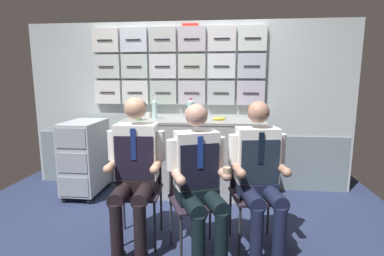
{
  "coord_description": "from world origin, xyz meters",
  "views": [
    {
      "loc": [
        0.47,
        -2.43,
        1.46
      ],
      "look_at": [
        0.19,
        0.18,
        1.0
      ],
      "focal_mm": 27.51,
      "sensor_mm": 36.0,
      "label": 1
    }
  ],
  "objects": [
    {
      "name": "ground",
      "position": [
        0.0,
        0.0,
        -0.02
      ],
      "size": [
        4.8,
        4.8,
        0.04
      ],
      "primitive_type": "cube",
      "color": "#252E4D"
    },
    {
      "name": "paper_cup_blue",
      "position": [
        0.12,
        0.91,
        0.99
      ],
      "size": [
        0.08,
        0.08,
        0.08
      ],
      "color": "navy",
      "rests_on": "galley_counter"
    },
    {
      "name": "sparkling_bottle_green",
      "position": [
        0.09,
        1.01,
        1.07
      ],
      "size": [
        0.08,
        0.08,
        0.27
      ],
      "color": "#ABDADC",
      "rests_on": "galley_counter"
    },
    {
      "name": "folding_chair_right",
      "position": [
        0.75,
        0.09,
        0.54
      ],
      "size": [
        0.47,
        0.47,
        0.87
      ],
      "color": "#2D2D33",
      "rests_on": "ground"
    },
    {
      "name": "folding_chair_left",
      "position": [
        -0.28,
        0.06,
        0.54
      ],
      "size": [
        0.43,
        0.43,
        0.87
      ],
      "color": "#2D2D33",
      "rests_on": "ground"
    },
    {
      "name": "service_trolley",
      "position": [
        -1.22,
        0.93,
        0.5
      ],
      "size": [
        0.4,
        0.65,
        0.93
      ],
      "color": "black",
      "rests_on": "ground"
    },
    {
      "name": "crew_member_left",
      "position": [
        -0.27,
        -0.1,
        0.72
      ],
      "size": [
        0.5,
        0.63,
        1.29
      ],
      "color": "black",
      "rests_on": "ground"
    },
    {
      "name": "water_bottle_tall",
      "position": [
        -0.38,
        1.15,
        1.07
      ],
      "size": [
        0.06,
        0.06,
        0.26
      ],
      "color": "#ADDADD",
      "rests_on": "galley_counter"
    },
    {
      "name": "galley_counter",
      "position": [
        0.11,
        1.09,
        0.47
      ],
      "size": [
        1.73,
        0.53,
        0.95
      ],
      "color": "#9E9F9B",
      "rests_on": "ground"
    },
    {
      "name": "folding_chair_center",
      "position": [
        0.24,
        -0.1,
        0.54
      ],
      "size": [
        0.52,
        0.52,
        0.87
      ],
      "color": "#2D2D33",
      "rests_on": "ground"
    },
    {
      "name": "galley_bulkhead",
      "position": [
        -0.02,
        1.37,
        1.12
      ],
      "size": [
        4.2,
        0.14,
        2.15
      ],
      "color": "#ADB8BB",
      "rests_on": "ground"
    },
    {
      "name": "water_bottle_short",
      "position": [
        -0.54,
        0.98,
        1.07
      ],
      "size": [
        0.07,
        0.07,
        0.25
      ],
      "color": "#4C9E58",
      "rests_on": "galley_counter"
    },
    {
      "name": "snack_banana",
      "position": [
        0.43,
        1.08,
        0.97
      ],
      "size": [
        0.17,
        0.1,
        0.04
      ],
      "color": "yellow",
      "rests_on": "galley_counter"
    },
    {
      "name": "crew_member_center",
      "position": [
        0.3,
        -0.25,
        0.69
      ],
      "size": [
        0.54,
        0.66,
        1.25
      ],
      "color": "black",
      "rests_on": "ground"
    },
    {
      "name": "coffee_cup_spare",
      "position": [
        -0.48,
        1.25,
        0.98
      ],
      "size": [
        0.07,
        0.07,
        0.06
      ],
      "color": "silver",
      "rests_on": "galley_counter"
    },
    {
      "name": "crew_member_right",
      "position": [
        0.78,
        -0.07,
        0.7
      ],
      "size": [
        0.5,
        0.64,
        1.27
      ],
      "color": "black",
      "rests_on": "ground"
    }
  ]
}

